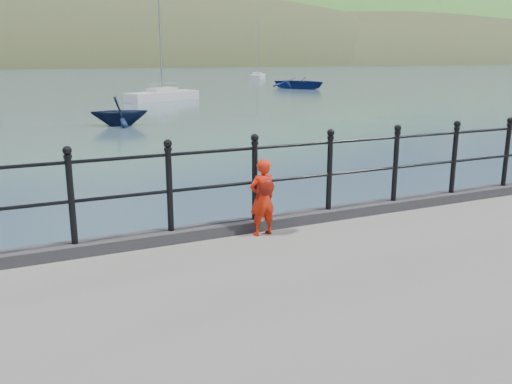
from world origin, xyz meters
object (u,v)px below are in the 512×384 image
child (263,197)px  launch_navy (119,111)px  sailboat_far (257,77)px  sailboat_near (163,96)px  railing (213,176)px  launch_blue (300,83)px

child → launch_navy: bearing=-102.2°
launch_navy → child: bearing=-177.5°
sailboat_far → sailboat_near: bearing=178.2°
railing → sailboat_near: sailboat_near is taller
launch_blue → sailboat_far: size_ratio=0.69×
launch_navy → sailboat_far: bearing=-23.6°
railing → sailboat_far: 75.40m
railing → launch_blue: size_ratio=3.02×
launch_navy → launch_blue: bearing=-36.4°
child → sailboat_near: (8.20, 34.94, -1.19)m
railing → child: railing is taller
launch_blue → sailboat_far: (6.04, 23.67, -0.28)m
sailboat_near → sailboat_far: bearing=29.2°
railing → launch_navy: railing is taller
child → sailboat_near: sailboat_near is taller
sailboat_far → railing: bearing=-172.0°
railing → sailboat_far: size_ratio=2.10×
child → launch_navy: 20.97m
sailboat_far → sailboat_near: (-23.65, -33.37, -0.00)m
launch_navy → sailboat_far: size_ratio=0.31×
railing → launch_blue: bearing=59.2°
railing → sailboat_near: bearing=75.8°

